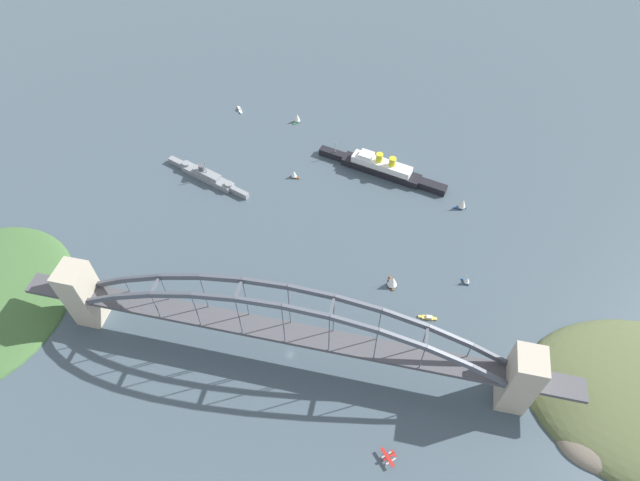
# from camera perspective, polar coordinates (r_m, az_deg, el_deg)

# --- Properties ---
(ground_plane) EXTENTS (1400.00, 1400.00, 0.00)m
(ground_plane) POSITION_cam_1_polar(r_m,az_deg,el_deg) (301.08, -3.32, -12.39)
(ground_plane) COLOR #3D4C56
(harbor_arch_bridge) EXTENTS (303.76, 17.01, 60.35)m
(harbor_arch_bridge) POSITION_cam_1_polar(r_m,az_deg,el_deg) (279.22, -3.55, -10.02)
(harbor_arch_bridge) COLOR #ADA38E
(harbor_arch_bridge) RESTS_ON ground
(ocean_liner) EXTENTS (100.12, 31.89, 17.34)m
(ocean_liner) POSITION_cam_1_polar(r_m,az_deg,el_deg) (393.14, 6.82, 7.97)
(ocean_liner) COLOR black
(ocean_liner) RESTS_ON ground
(naval_cruiser) EXTENTS (71.48, 29.66, 17.34)m
(naval_cruiser) POSITION_cam_1_polar(r_m,az_deg,el_deg) (395.66, -12.36, 6.97)
(naval_cruiser) COLOR gray
(naval_cruiser) RESTS_ON ground
(seaplane_taxiing_near_bridge) EXTENTS (8.58, 8.70, 4.79)m
(seaplane_taxiing_near_bridge) POSITION_cam_1_polar(r_m,az_deg,el_deg) (279.05, 7.54, -22.60)
(seaplane_taxiing_near_bridge) COLOR #B7B7B2
(seaplane_taxiing_near_bridge) RESTS_ON ground
(small_boat_0) EXTENTS (7.35, 4.71, 6.93)m
(small_boat_0) POSITION_cam_1_polar(r_m,az_deg,el_deg) (388.51, -2.88, 7.32)
(small_boat_0) COLOR brown
(small_boat_0) RESTS_ON ground
(small_boat_1) EXTENTS (8.87, 5.88, 9.84)m
(small_boat_1) POSITION_cam_1_polar(r_m,az_deg,el_deg) (378.06, 15.44, 3.96)
(small_boat_1) COLOR #234C8C
(small_boat_1) RESTS_ON ground
(small_boat_2) EXTENTS (7.36, 10.76, 9.69)m
(small_boat_2) POSITION_cam_1_polar(r_m,az_deg,el_deg) (324.70, 8.01, -4.47)
(small_boat_2) COLOR brown
(small_boat_2) RESTS_ON ground
(small_boat_3) EXTENTS (5.26, 5.28, 6.17)m
(small_boat_3) POSITION_cam_1_polar(r_m,az_deg,el_deg) (336.77, 15.90, -4.23)
(small_boat_3) COLOR #234C8C
(small_boat_3) RESTS_ON ground
(small_boat_4) EXTENTS (6.07, 7.75, 8.69)m
(small_boat_4) POSITION_cam_1_polar(r_m,az_deg,el_deg) (439.63, -2.51, 13.36)
(small_boat_4) COLOR #2D6B3D
(small_boat_4) RESTS_ON ground
(small_boat_5) EXTENTS (7.22, 9.71, 2.29)m
(small_boat_5) POSITION_cam_1_polar(r_m,az_deg,el_deg) (458.96, -8.84, 14.07)
(small_boat_5) COLOR silver
(small_boat_5) RESTS_ON ground
(small_boat_6) EXTENTS (11.23, 3.01, 2.04)m
(small_boat_6) POSITION_cam_1_polar(r_m,az_deg,el_deg) (318.21, 11.83, -8.32)
(small_boat_6) COLOR gold
(small_boat_6) RESTS_ON ground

